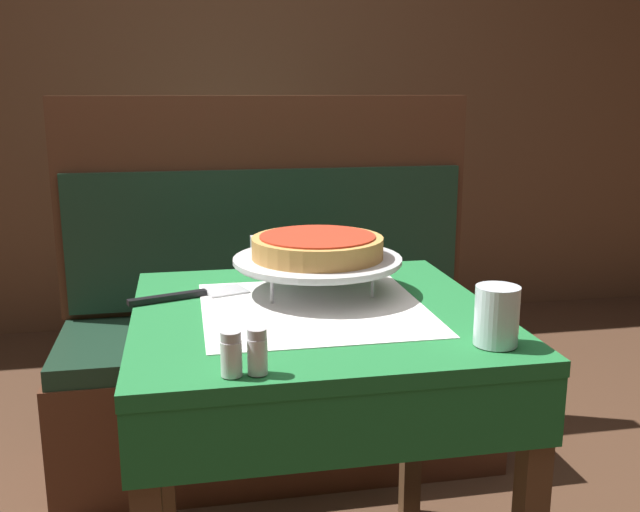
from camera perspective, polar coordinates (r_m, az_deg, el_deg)
dining_table_front at (r=1.55m, az=-0.48°, el=-7.89°), size 0.76×0.76×0.76m
dining_table_rear at (r=3.26m, az=-6.66°, el=3.10°), size 0.72×0.72×0.75m
booth_bench at (r=2.40m, az=-3.50°, el=-8.15°), size 1.40×0.53×1.19m
back_wall_panel at (r=3.70m, az=-7.07°, el=12.95°), size 6.00×0.04×2.40m
pizza_pan_stand at (r=1.61m, az=-0.20°, el=-0.44°), size 0.38×0.38×0.08m
deep_dish_pizza at (r=1.60m, az=-0.20°, el=0.78°), size 0.30×0.30×0.05m
pizza_server at (r=1.62m, az=-10.21°, el=-3.06°), size 0.27×0.13×0.01m
water_glass_near at (r=1.33m, az=13.95°, el=-4.65°), size 0.08×0.08×0.11m
salt_shaker at (r=1.16m, az=-7.12°, el=-7.78°), size 0.04×0.04×0.07m
pepper_shaker at (r=1.17m, az=-5.03°, el=-7.62°), size 0.03×0.03×0.08m
napkin_holder at (r=1.81m, az=-3.95°, el=0.18°), size 0.10×0.05×0.09m
condiment_caddy at (r=3.14m, az=-6.64°, el=5.60°), size 0.12×0.12×0.18m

